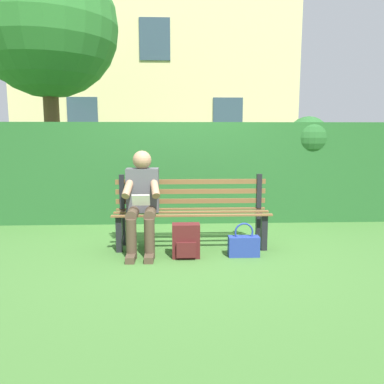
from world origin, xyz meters
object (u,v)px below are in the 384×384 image
(tree, at_px, (42,30))
(handbag, at_px, (244,245))
(park_bench, at_px, (191,210))
(person_seated, at_px, (142,199))
(backpack, at_px, (186,241))

(tree, distance_m, handbag, 6.23)
(park_bench, bearing_deg, person_seated, 16.65)
(tree, bearing_deg, person_seated, 121.11)
(park_bench, bearing_deg, tree, -51.49)
(handbag, bearing_deg, park_bench, -37.54)
(backpack, relative_size, handbag, 0.99)
(park_bench, relative_size, backpack, 4.86)
(park_bench, bearing_deg, backpack, 80.14)
(park_bench, height_order, backpack, park_bench)
(person_seated, relative_size, tree, 0.24)
(park_bench, distance_m, backpack, 0.53)
(tree, xyz_separation_m, backpack, (-2.77, 4.04, -3.24))
(backpack, bearing_deg, handbag, -178.64)
(park_bench, distance_m, tree, 5.46)
(backpack, height_order, handbag, handbag)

